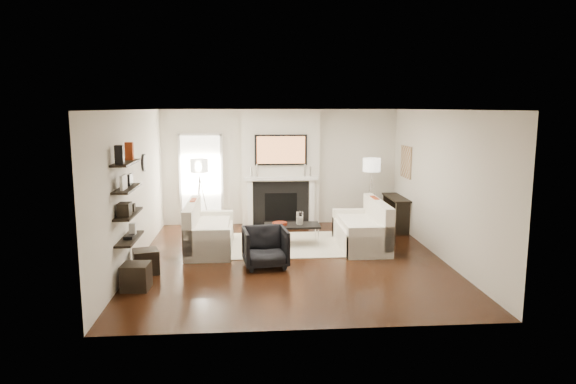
{
  "coord_description": "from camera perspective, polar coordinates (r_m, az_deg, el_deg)",
  "views": [
    {
      "loc": [
        -0.74,
        -8.99,
        2.74
      ],
      "look_at": [
        0.0,
        0.6,
        1.15
      ],
      "focal_mm": 32.0,
      "sensor_mm": 36.0,
      "label": 1
    }
  ],
  "objects": [
    {
      "name": "lamp_left_leg_c",
      "position": [
        11.72,
        -10.04,
        -1.28
      ],
      "size": [
        0.14,
        0.22,
        1.23
      ],
      "primitive_type": "cylinder",
      "rotation": [
        0.18,
        0.0,
        2.62
      ],
      "color": "silver",
      "rests_on": "floor"
    },
    {
      "name": "loveseat_left_arm_s",
      "position": [
        10.9,
        -8.36,
        -3.65
      ],
      "size": [
        0.85,
        0.18,
        0.6
      ],
      "primitive_type": "cube",
      "color": "white",
      "rests_on": "floor"
    },
    {
      "name": "candlestick_r_short",
      "position": [
        11.87,
        2.5,
        2.28
      ],
      "size": [
        0.04,
        0.04,
        0.24
      ],
      "primitive_type": "cylinder",
      "color": "silver",
      "rests_on": "mantel_shelf"
    },
    {
      "name": "tv_body",
      "position": [
        11.77,
        -0.8,
        4.7
      ],
      "size": [
        1.2,
        0.06,
        0.7
      ],
      "primitive_type": "cube",
      "color": "black",
      "rests_on": "chimney_breast"
    },
    {
      "name": "coffee_leg_ne",
      "position": [
        10.2,
        3.38,
        -5.11
      ],
      "size": [
        0.02,
        0.02,
        0.38
      ],
      "primitive_type": "cylinder",
      "color": "silver",
      "rests_on": "floor"
    },
    {
      "name": "clock_rim",
      "position": [
        10.14,
        -15.72,
        3.15
      ],
      "size": [
        0.04,
        0.34,
        0.34
      ],
      "primitive_type": "cylinder",
      "rotation": [
        0.0,
        1.57,
        0.0
      ],
      "color": "black",
      "rests_on": "wall_left"
    },
    {
      "name": "lamp_right_leg_a",
      "position": [
        11.96,
        9.69,
        -1.06
      ],
      "size": [
        0.25,
        0.02,
        1.23
      ],
      "primitive_type": "cylinder",
      "rotation": [
        0.18,
        0.0,
        4.71
      ],
      "color": "silver",
      "rests_on": "floor"
    },
    {
      "name": "coffee_leg_nw",
      "position": [
        10.11,
        -2.26,
        -5.23
      ],
      "size": [
        0.02,
        0.02,
        0.38
      ],
      "primitive_type": "cylinder",
      "color": "silver",
      "rests_on": "floor"
    },
    {
      "name": "decor_wine_rack",
      "position": [
        8.13,
        -17.71,
        -1.86
      ],
      "size": [
        0.18,
        0.25,
        0.2
      ],
      "primitive_type": "cube",
      "color": "black",
      "rests_on": "shelf_lower"
    },
    {
      "name": "decor_books",
      "position": [
        8.41,
        -17.25,
        -4.78
      ],
      "size": [
        0.14,
        0.2,
        0.05
      ],
      "primitive_type": "cube",
      "color": "black",
      "rests_on": "shelf_bottom"
    },
    {
      "name": "lamp_left_leg_b",
      "position": [
        11.91,
        -9.96,
        -1.12
      ],
      "size": [
        0.14,
        0.22,
        1.23
      ],
      "primitive_type": "cylinder",
      "rotation": [
        0.18,
        0.0,
        0.52
      ],
      "color": "silver",
      "rests_on": "floor"
    },
    {
      "name": "loveseat_right_cushion",
      "position": [
        10.26,
        7.84,
        -3.49
      ],
      "size": [
        0.63,
        1.44,
        0.1
      ],
      "primitive_type": "cube",
      "color": "white",
      "rests_on": "loveseat_right_base"
    },
    {
      "name": "lamp_right_shade",
      "position": [
        11.82,
        9.29,
        2.99
      ],
      "size": [
        0.4,
        0.4,
        0.3
      ],
      "primitive_type": "cylinder",
      "color": "white",
      "rests_on": "lamp_right_post"
    },
    {
      "name": "ottoman_far",
      "position": [
        8.23,
        -16.52,
        -8.99
      ],
      "size": [
        0.42,
        0.42,
        0.4
      ],
      "primitive_type": "cube",
      "rotation": [
        0.0,
        0.0,
        -0.05
      ],
      "color": "black",
      "rests_on": "floor"
    },
    {
      "name": "lamp_left_shade",
      "position": [
        11.68,
        -9.85,
        2.91
      ],
      "size": [
        0.4,
        0.4,
        0.3
      ],
      "primitive_type": "cylinder",
      "color": "white",
      "rests_on": "lamp_left_post"
    },
    {
      "name": "candlestick_l_short",
      "position": [
        11.78,
        -4.09,
        2.22
      ],
      "size": [
        0.04,
        0.04,
        0.24
      ],
      "primitive_type": "cylinder",
      "color": "silver",
      "rests_on": "mantel_shelf"
    },
    {
      "name": "lamp_left_leg_a",
      "position": [
        11.8,
        -9.2,
        -1.19
      ],
      "size": [
        0.25,
        0.02,
        1.23
      ],
      "primitive_type": "cylinder",
      "rotation": [
        0.18,
        0.0,
        4.71
      ],
      "color": "silver",
      "rests_on": "floor"
    },
    {
      "name": "console_leg_n",
      "position": [
        11.36,
        12.65,
        -2.97
      ],
      "size": [
        0.3,
        0.04,
        0.71
      ],
      "primitive_type": "cube",
      "color": "black",
      "rests_on": "floor"
    },
    {
      "name": "lamp_right_leg_b",
      "position": [
        12.02,
        8.82,
        -0.99
      ],
      "size": [
        0.14,
        0.22,
        1.23
      ],
      "primitive_type": "cylinder",
      "rotation": [
        0.18,
        0.0,
        0.52
      ],
      "color": "silver",
      "rests_on": "floor"
    },
    {
      "name": "coffee_leg_se",
      "position": [
        10.62,
        3.06,
        -4.52
      ],
      "size": [
        0.02,
        0.02,
        0.38
      ],
      "primitive_type": "cylinder",
      "color": "silver",
      "rests_on": "floor"
    },
    {
      "name": "rug",
      "position": [
        10.41,
        -0.92,
        -5.85
      ],
      "size": [
        2.6,
        2.0,
        0.01
      ],
      "primitive_type": "cube",
      "color": "beige",
      "rests_on": "floor"
    },
    {
      "name": "mantel_shelf",
      "position": [
        11.82,
        -0.78,
        1.5
      ],
      "size": [
        1.7,
        0.18,
        0.07
      ],
      "primitive_type": "cube",
      "color": "white",
      "rests_on": "chimney_breast"
    },
    {
      "name": "mantel_pilaster_r",
      "position": [
        11.99,
        2.65,
        -1.15
      ],
      "size": [
        0.12,
        0.08,
        1.1
      ],
      "primitive_type": "cube",
      "color": "white",
      "rests_on": "floor"
    },
    {
      "name": "candlestick_l_tall",
      "position": [
        11.78,
        -3.46,
        2.37
      ],
      "size": [
        0.04,
        0.04,
        0.3
      ],
      "primitive_type": "cylinder",
      "color": "silver",
      "rests_on": "mantel_shelf"
    },
    {
      "name": "candlestick_r_tall",
      "position": [
        11.85,
        1.87,
        2.42
      ],
      "size": [
        0.04,
        0.04,
        0.3
      ],
      "primitive_type": "cylinder",
      "color": "silver",
      "rests_on": "mantel_shelf"
    },
    {
      "name": "door_trim_r",
      "position": [
        12.09,
        -7.36,
        1.27
      ],
      "size": [
        0.06,
        0.06,
        2.16
      ],
      "primitive_type": "cube",
      "color": "white",
      "rests_on": "floor"
    },
    {
      "name": "tv_screen",
      "position": [
        11.74,
        -0.79,
        4.69
      ],
      "size": [
        1.1,
        0.0,
        0.62
      ],
      "primitive_type": "cube",
      "color": "#BF723F",
      "rests_on": "tv_body"
    },
    {
      "name": "decor_frame_b",
      "position": [
        8.52,
        -17.12,
        1.33
      ],
      "size": [
        0.04,
        0.22,
        0.18
      ],
      "primitive_type": "cube",
      "color": "black",
      "rests_on": "shelf_upper"
    },
    {
      "name": "copper_bowl",
      "position": [
        10.28,
        -0.92,
        -3.52
      ],
      "size": [
        0.3,
        0.3,
        0.05
      ],
      "primitive_type": "cylinder",
      "color": "#A2331B",
      "rests_on": "coffee_table"
    },
    {
      "name": "loveseat_left_back",
      "position": [
        10.1,
        -10.6,
        -3.45
      ],
      "size": [
        0.18,
        1.8,
        0.8
      ],
      "primitive_type": "cube",
      "color": "white",
      "rests_on": "floor"
    },
    {
      "name": "pillow_left_orange",
      "position": [
        10.35,
        -10.45,
        -1.98
      ],
      "size": [
        0.1,
        0.42,
        0.42
      ],
      "primitive_type": "cube",
      "color": "#983312",
      "rests_on": "loveseat_left_cushion"
    },
    {
      "name": "fireplace_surround",
      "position": [
        11.96,
        -0.79,
        -1.31
      ],
      "size": [
        1.3,
        0.02,
        1.04
      ],
      "primitive_type": "cube",
      "color": "black",
      "rests_on": "floor"
    },
    {
      "name": "loveseat_left_base",
      "position": [
        10.14,
        -8.65,
        -5.18
      ],
      "size": [
        0.85,
        1.8,
        0.42
      ],
      "primitive_type": "cube",
      "color": "white",
      "rests_on": "floor"
    },
    {
      "name": "loveseat_left_cushion",
      "position": [
        10.07,
        -8.4,
        -3.74
      ],
      "size": [
        0.63,
        1.44,
        0.1
      ],
      "primitive_type": "cube",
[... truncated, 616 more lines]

